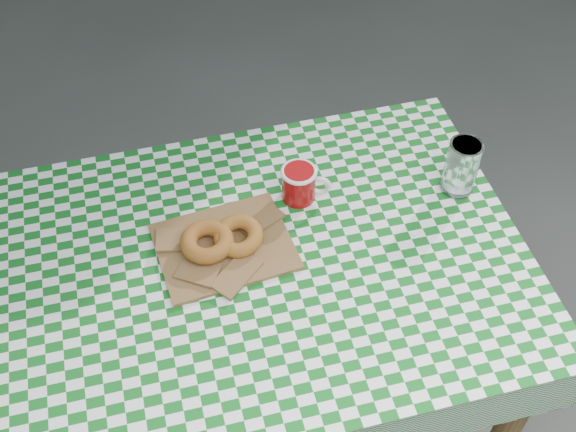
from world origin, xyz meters
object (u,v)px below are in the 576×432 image
object	(u,v)px
paper_bag	(224,246)
coffee_mug	(299,184)
table	(249,357)
drinking_glass	(461,167)

from	to	relation	value
paper_bag	coffee_mug	bearing A→B (deg)	33.70
coffee_mug	paper_bag	bearing A→B (deg)	-131.39
table	drinking_glass	distance (m)	0.70
paper_bag	table	bearing A→B (deg)	-60.91
table	paper_bag	distance (m)	0.39
table	paper_bag	size ratio (longest dim) A/B	4.24
table	drinking_glass	world-z (taller)	drinking_glass
paper_bag	coffee_mug	size ratio (longest dim) A/B	1.87
table	drinking_glass	size ratio (longest dim) A/B	8.81
table	coffee_mug	xyz separation A→B (m)	(0.15, 0.18, 0.42)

